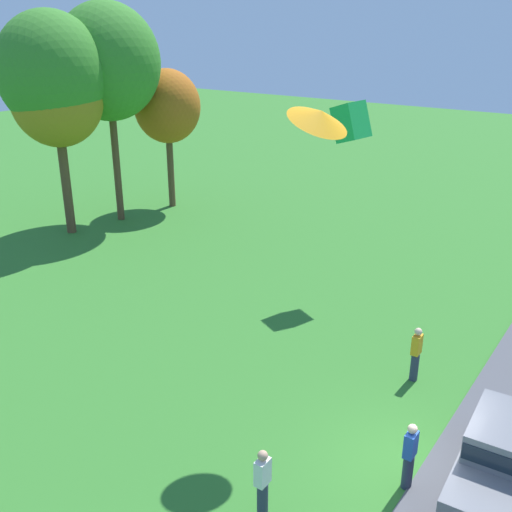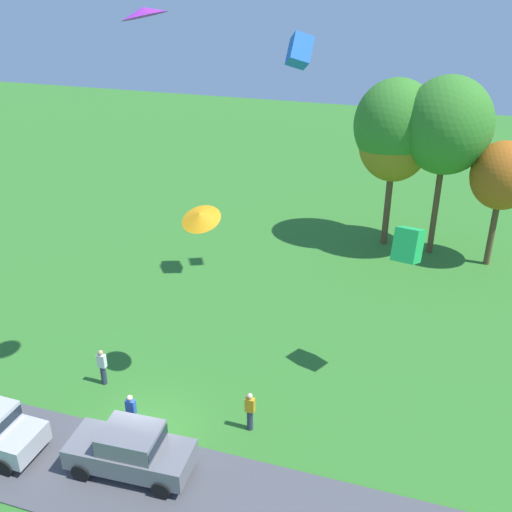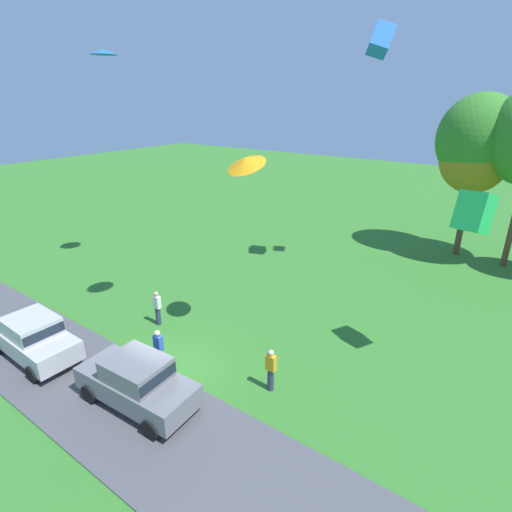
{
  "view_description": "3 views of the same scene",
  "coord_description": "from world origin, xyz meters",
  "px_view_note": "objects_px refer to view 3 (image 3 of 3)",
  "views": [
    {
      "loc": [
        -11.25,
        -3.4,
        9.92
      ],
      "look_at": [
        2.55,
        6.24,
        3.2
      ],
      "focal_mm": 42.0,
      "sensor_mm": 36.0,
      "label": 1
    },
    {
      "loc": [
        9.43,
        -15.48,
        16.34
      ],
      "look_at": [
        2.95,
        4.54,
        5.9
      ],
      "focal_mm": 42.0,
      "sensor_mm": 36.0,
      "label": 2
    },
    {
      "loc": [
        10.16,
        -8.53,
        10.02
      ],
      "look_at": [
        -0.2,
        5.98,
        2.9
      ],
      "focal_mm": 28.0,
      "sensor_mm": 36.0,
      "label": 3
    }
  ],
  "objects_px": {
    "kite_box_high_right": "(381,40)",
    "kite_delta_over_trees": "(246,162)",
    "person_watching_sky": "(271,370)",
    "car_sedan_near_entrance": "(33,336)",
    "person_beside_suv": "(159,349)",
    "tree_far_right": "(475,157)",
    "car_sedan_far_end": "(137,380)",
    "kite_delta_mid_center": "(103,52)",
    "kite_box_trailing_tail": "(474,212)",
    "tree_far_left": "(478,139)",
    "person_on_lawn": "(157,308)"
  },
  "relations": [
    {
      "from": "person_beside_suv",
      "to": "kite_box_trailing_tail",
      "type": "relative_size",
      "value": 1.31
    },
    {
      "from": "person_watching_sky",
      "to": "kite_box_high_right",
      "type": "bearing_deg",
      "value": 96.44
    },
    {
      "from": "person_watching_sky",
      "to": "kite_box_trailing_tail",
      "type": "xyz_separation_m",
      "value": [
        4.87,
        4.88,
        5.55
      ]
    },
    {
      "from": "car_sedan_far_end",
      "to": "kite_box_trailing_tail",
      "type": "xyz_separation_m",
      "value": [
        8.15,
        8.19,
        5.38
      ]
    },
    {
      "from": "car_sedan_near_entrance",
      "to": "car_sedan_far_end",
      "type": "xyz_separation_m",
      "value": [
        5.61,
        0.66,
        0.0
      ]
    },
    {
      "from": "kite_delta_mid_center",
      "to": "kite_delta_over_trees",
      "type": "relative_size",
      "value": 0.92
    },
    {
      "from": "person_on_lawn",
      "to": "kite_delta_over_trees",
      "type": "height_order",
      "value": "kite_delta_over_trees"
    },
    {
      "from": "kite_delta_over_trees",
      "to": "kite_box_high_right",
      "type": "bearing_deg",
      "value": 81.76
    },
    {
      "from": "person_watching_sky",
      "to": "kite_box_trailing_tail",
      "type": "bearing_deg",
      "value": 45.03
    },
    {
      "from": "kite_box_high_right",
      "to": "kite_delta_mid_center",
      "type": "distance_m",
      "value": 13.88
    },
    {
      "from": "person_on_lawn",
      "to": "kite_box_trailing_tail",
      "type": "xyz_separation_m",
      "value": [
        11.7,
        4.16,
        5.55
      ]
    },
    {
      "from": "car_sedan_far_end",
      "to": "tree_far_right",
      "type": "height_order",
      "value": "tree_far_right"
    },
    {
      "from": "kite_delta_mid_center",
      "to": "tree_far_right",
      "type": "bearing_deg",
      "value": 42.6
    },
    {
      "from": "car_sedan_far_end",
      "to": "kite_delta_mid_center",
      "type": "distance_m",
      "value": 16.6
    },
    {
      "from": "person_on_lawn",
      "to": "kite_box_high_right",
      "type": "height_order",
      "value": "kite_box_high_right"
    },
    {
      "from": "person_beside_suv",
      "to": "kite_box_high_right",
      "type": "distance_m",
      "value": 17.52
    },
    {
      "from": "car_sedan_far_end",
      "to": "person_watching_sky",
      "type": "height_order",
      "value": "car_sedan_far_end"
    },
    {
      "from": "person_beside_suv",
      "to": "kite_delta_over_trees",
      "type": "relative_size",
      "value": 1.14
    },
    {
      "from": "kite_box_high_right",
      "to": "kite_delta_over_trees",
      "type": "height_order",
      "value": "kite_box_high_right"
    },
    {
      "from": "tree_far_left",
      "to": "kite_box_trailing_tail",
      "type": "bearing_deg",
      "value": -81.46
    },
    {
      "from": "tree_far_right",
      "to": "kite_box_high_right",
      "type": "height_order",
      "value": "kite_box_high_right"
    },
    {
      "from": "person_watching_sky",
      "to": "kite_delta_over_trees",
      "type": "relative_size",
      "value": 1.14
    },
    {
      "from": "tree_far_right",
      "to": "kite_box_high_right",
      "type": "xyz_separation_m",
      "value": [
        -4.09,
        -7.53,
        6.02
      ]
    },
    {
      "from": "car_sedan_far_end",
      "to": "kite_delta_mid_center",
      "type": "relative_size",
      "value": 3.25
    },
    {
      "from": "car_sedan_near_entrance",
      "to": "person_beside_suv",
      "type": "height_order",
      "value": "car_sedan_near_entrance"
    },
    {
      "from": "kite_box_trailing_tail",
      "to": "person_beside_suv",
      "type": "bearing_deg",
      "value": -145.14
    },
    {
      "from": "tree_far_right",
      "to": "person_on_lawn",
      "type": "bearing_deg",
      "value": -118.16
    },
    {
      "from": "person_beside_suv",
      "to": "kite_box_trailing_tail",
      "type": "height_order",
      "value": "kite_box_trailing_tail"
    },
    {
      "from": "tree_far_left",
      "to": "kite_box_high_right",
      "type": "xyz_separation_m",
      "value": [
        -4.04,
        -7.61,
        4.95
      ]
    },
    {
      "from": "car_sedan_far_end",
      "to": "person_beside_suv",
      "type": "xyz_separation_m",
      "value": [
        -0.98,
        1.83,
        -0.16
      ]
    },
    {
      "from": "person_beside_suv",
      "to": "kite_box_high_right",
      "type": "xyz_separation_m",
      "value": [
        2.99,
        12.7,
        11.7
      ]
    },
    {
      "from": "tree_far_left",
      "to": "person_beside_suv",
      "type": "bearing_deg",
      "value": -109.11
    },
    {
      "from": "person_beside_suv",
      "to": "person_watching_sky",
      "type": "height_order",
      "value": "same"
    },
    {
      "from": "person_watching_sky",
      "to": "car_sedan_near_entrance",
      "type": "bearing_deg",
      "value": -155.92
    },
    {
      "from": "car_sedan_far_end",
      "to": "kite_delta_mid_center",
      "type": "xyz_separation_m",
      "value": [
        -9.87,
        7.37,
        11.12
      ]
    },
    {
      "from": "person_watching_sky",
      "to": "kite_box_high_right",
      "type": "distance_m",
      "value": 16.26
    },
    {
      "from": "tree_far_right",
      "to": "kite_delta_over_trees",
      "type": "height_order",
      "value": "tree_far_right"
    },
    {
      "from": "kite_box_high_right",
      "to": "tree_far_right",
      "type": "bearing_deg",
      "value": 61.5
    },
    {
      "from": "person_watching_sky",
      "to": "person_beside_suv",
      "type": "bearing_deg",
      "value": -160.8
    },
    {
      "from": "person_on_lawn",
      "to": "tree_far_right",
      "type": "height_order",
      "value": "tree_far_right"
    },
    {
      "from": "person_on_lawn",
      "to": "kite_delta_mid_center",
      "type": "distance_m",
      "value": 13.36
    },
    {
      "from": "person_on_lawn",
      "to": "kite_delta_mid_center",
      "type": "bearing_deg",
      "value": 152.13
    },
    {
      "from": "person_watching_sky",
      "to": "tree_far_left",
      "type": "distance_m",
      "value": 20.19
    },
    {
      "from": "tree_far_left",
      "to": "kite_delta_mid_center",
      "type": "distance_m",
      "value": 22.19
    },
    {
      "from": "kite_delta_over_trees",
      "to": "kite_box_trailing_tail",
      "type": "relative_size",
      "value": 1.15
    },
    {
      "from": "kite_box_high_right",
      "to": "kite_box_trailing_tail",
      "type": "xyz_separation_m",
      "value": [
        6.14,
        -6.34,
        -6.15
      ]
    },
    {
      "from": "tree_far_left",
      "to": "tree_far_right",
      "type": "height_order",
      "value": "tree_far_left"
    },
    {
      "from": "person_beside_suv",
      "to": "kite_box_trailing_tail",
      "type": "xyz_separation_m",
      "value": [
        9.13,
        6.36,
        5.55
      ]
    },
    {
      "from": "person_on_lawn",
      "to": "kite_box_high_right",
      "type": "bearing_deg",
      "value": 62.08
    },
    {
      "from": "kite_delta_over_trees",
      "to": "tree_far_left",
      "type": "bearing_deg",
      "value": 72.25
    }
  ]
}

